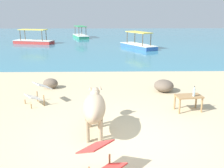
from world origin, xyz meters
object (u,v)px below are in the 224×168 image
Objects in this scene: low_bench_table at (189,98)px; bottle at (194,92)px; boat_green at (80,35)px; cow at (94,107)px; deck_chair_far at (38,92)px; deck_chair_near at (102,159)px; boat_blue at (138,45)px; boat_red at (34,41)px.

low_bench_table is 2.74× the size of bottle.
boat_green is at bearing 103.78° from bottle.
deck_chair_far is at bearing 41.34° from cow.
deck_chair_near is (-2.49, -3.15, -0.01)m from low_bench_table.
deck_chair_far is 13.67m from boat_blue.
boat_blue is at bearing 81.68° from low_bench_table.
cow is 1.92× the size of deck_chair_far.
deck_chair_near is 0.24× the size of boat_green.
boat_green is (-5.40, 22.01, -0.34)m from bottle.
boat_red reaches higher than deck_chair_near.
boat_blue is at bearing -11.22° from cow.
boat_blue is 9.74m from boat_red.
bottle is 0.32× the size of deck_chair_near.
cow is 3.04m from low_bench_table.
cow is 0.47× the size of boat_red.
bottle reaches higher than deck_chair_far.
bottle is 19.11m from boat_red.
deck_chair_far is 21.25m from boat_green.
deck_chair_near is (-2.61, -3.09, -0.21)m from bottle.
low_bench_table is 0.21× the size of boat_red.
boat_red is at bearing -111.37° from deck_chair_far.
boat_blue is at bearing -147.23° from deck_chair_far.
boat_blue and boat_green have the same top height.
boat_blue reaches higher than low_bench_table.
boat_green is (-0.72, 21.24, -0.13)m from deck_chair_far.
cow is at bearing 124.14° from boat_red.
bottle is at bearing -35.51° from low_bench_table.
boat_blue is (2.86, 14.91, -0.42)m from cow.
boat_red is at bearing 18.98° from cow.
cow is at bearing 138.66° from deck_chair_near.
bottle is (2.82, 1.32, -0.08)m from cow.
bottle is at bearing 133.46° from boat_red.
boat_blue is at bearing -164.55° from boat_green.
low_bench_table is 18.99m from boat_red.
boat_green is at bearing 95.91° from low_bench_table.
cow is 19.17m from boat_red.
boat_red reaches higher than deck_chair_far.
deck_chair_near is at bearing -135.92° from low_bench_table.
boat_green is 6.45m from boat_red.
deck_chair_far is (-4.67, 0.77, -0.21)m from bottle.
deck_chair_near reaches higher than low_bench_table.
deck_chair_far is at bearing 164.50° from boat_green.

